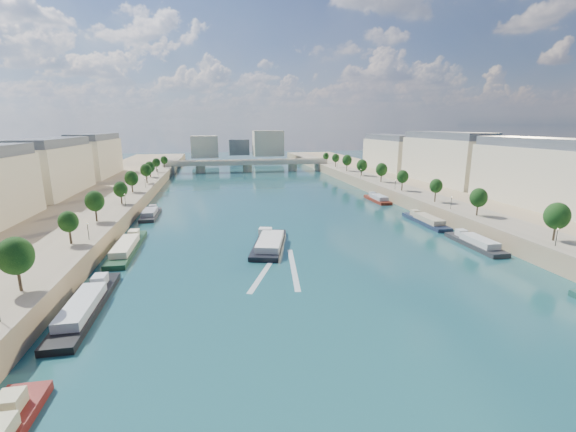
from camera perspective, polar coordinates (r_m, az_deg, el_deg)
name	(u,v)px	position (r m, az deg, el deg)	size (l,w,h in m)	color
ground	(284,221)	(131.05, -0.64, -0.69)	(700.00, 700.00, 0.00)	#0C2E38
quay_left	(52,223)	(137.86, -31.59, -0.93)	(44.00, 520.00, 5.00)	#9E8460
quay_right	(473,205)	(159.39, 25.77, 1.42)	(44.00, 520.00, 5.00)	#9E8460
pave_left	(103,213)	(132.64, -25.67, 0.39)	(14.00, 520.00, 0.10)	gray
pave_right	(437,200)	(150.54, 21.26, 2.20)	(14.00, 520.00, 0.10)	gray
trees_left	(110,195)	(133.05, -24.86, 2.89)	(4.80, 268.80, 8.26)	#382B1E
trees_right	(419,182)	(157.14, 18.90, 4.83)	(4.80, 268.80, 8.26)	#382B1E
lamps_left	(110,211)	(121.49, -24.92, 0.70)	(0.36, 200.36, 4.28)	black
lamps_right	(420,191)	(152.01, 18.92, 3.54)	(0.36, 200.36, 4.28)	black
buildings_left	(16,174)	(151.64, -35.27, 5.11)	(16.00, 226.00, 23.20)	beige
buildings_right	(487,164)	(174.79, 27.38, 6.83)	(16.00, 226.00, 23.20)	beige
skyline	(243,145)	(346.07, -6.61, 10.41)	(79.00, 42.00, 22.00)	beige
bridge	(247,164)	(271.02, -6.02, 7.61)	(112.00, 12.00, 8.15)	#C1B79E
tour_barge	(269,243)	(103.18, -2.80, -4.07)	(13.37, 26.40, 3.61)	black
wake	(280,269)	(87.92, -1.26, -7.82)	(14.00, 25.94, 0.04)	silver
moored_barges_left	(86,306)	(77.61, -27.76, -11.76)	(5.00, 162.93, 3.60)	#181D35
moored_barges_right	(493,251)	(109.85, 28.06, -4.63)	(5.00, 159.14, 3.60)	black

